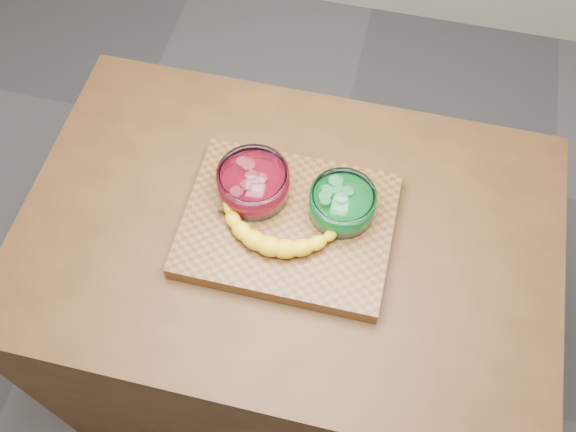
# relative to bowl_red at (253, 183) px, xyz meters

# --- Properties ---
(ground) EXTENTS (3.50, 3.50, 0.00)m
(ground) POSITION_rel_bowl_red_xyz_m (0.09, -0.05, -0.98)
(ground) COLOR #5B5B60
(ground) RESTS_ON ground
(counter) EXTENTS (1.20, 0.80, 0.90)m
(counter) POSITION_rel_bowl_red_xyz_m (0.09, -0.05, -0.53)
(counter) COLOR #523218
(counter) RESTS_ON ground
(cutting_board) EXTENTS (0.45, 0.35, 0.04)m
(cutting_board) POSITION_rel_bowl_red_xyz_m (0.09, -0.05, -0.06)
(cutting_board) COLOR brown
(cutting_board) RESTS_ON counter
(bowl_red) EXTENTS (0.16, 0.16, 0.07)m
(bowl_red) POSITION_rel_bowl_red_xyz_m (0.00, 0.00, 0.00)
(bowl_red) COLOR white
(bowl_red) RESTS_ON cutting_board
(bowl_green) EXTENTS (0.14, 0.14, 0.07)m
(bowl_green) POSITION_rel_bowl_red_xyz_m (0.20, -0.01, -0.00)
(bowl_green) COLOR white
(bowl_green) RESTS_ON cutting_board
(banana) EXTENTS (0.29, 0.14, 0.04)m
(banana) POSITION_rel_bowl_red_xyz_m (0.07, -0.10, -0.02)
(banana) COLOR yellow
(banana) RESTS_ON cutting_board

